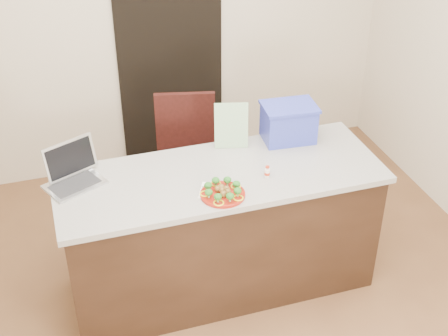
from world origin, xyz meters
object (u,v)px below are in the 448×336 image
object	(u,v)px
laptop	(73,172)
chair	(190,152)
plate	(223,194)
blue_box	(289,122)
yogurt_bottle	(267,172)
island	(220,231)
napkin	(214,191)

from	to	relation	value
laptop	chair	distance (m)	1.19
plate	blue_box	xyz separation A→B (m)	(0.62, 0.50, 0.12)
chair	blue_box	bearing A→B (deg)	-33.55
blue_box	chair	xyz separation A→B (m)	(-0.54, 0.58, -0.47)
yogurt_bottle	chair	bearing A→B (deg)	104.16
island	plate	size ratio (longest dim) A/B	7.66
napkin	chair	size ratio (longest dim) A/B	0.16
plate	laptop	size ratio (longest dim) A/B	0.67
laptop	blue_box	xyz separation A→B (m)	(1.45, 0.07, 0.07)
plate	blue_box	distance (m)	0.81
napkin	chair	distance (m)	1.09
laptop	blue_box	world-z (taller)	blue_box
plate	napkin	size ratio (longest dim) A/B	1.61
yogurt_bottle	chair	distance (m)	1.07
island	laptop	bearing A→B (deg)	167.70
yogurt_bottle	laptop	size ratio (longest dim) A/B	0.19
blue_box	chair	bearing A→B (deg)	137.57
island	yogurt_bottle	distance (m)	0.57
island	plate	bearing A→B (deg)	-103.54
napkin	blue_box	distance (m)	0.81
island	laptop	xyz separation A→B (m)	(-0.88, 0.19, 0.52)
blue_box	island	bearing A→B (deg)	-150.35
laptop	island	bearing A→B (deg)	-36.66
island	napkin	distance (m)	0.50
napkin	yogurt_bottle	distance (m)	0.37
yogurt_bottle	blue_box	size ratio (longest dim) A/B	0.20
plate	blue_box	bearing A→B (deg)	38.84
napkin	laptop	bearing A→B (deg)	154.77
island	napkin	size ratio (longest dim) A/B	12.36
plate	yogurt_bottle	xyz separation A→B (m)	(0.32, 0.11, 0.02)
blue_box	napkin	bearing A→B (deg)	-141.51
laptop	napkin	bearing A→B (deg)	-49.60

